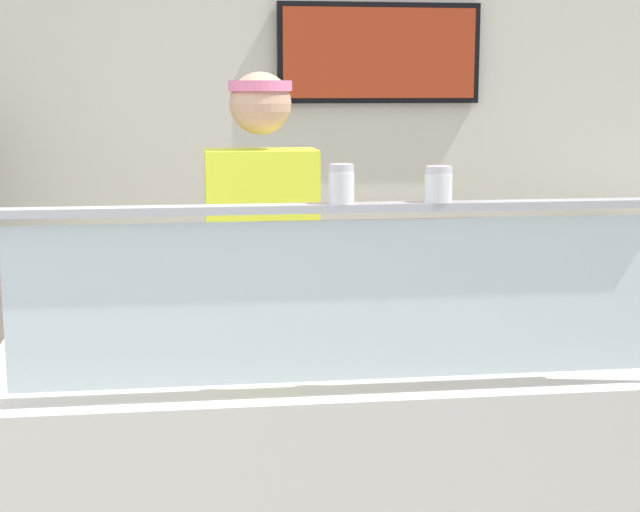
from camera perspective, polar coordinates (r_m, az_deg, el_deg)
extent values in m
cube|color=silver|center=(4.81, -3.44, 5.51)|extent=(6.26, 0.08, 2.70)
cube|color=black|center=(4.82, 3.46, 11.72)|extent=(0.99, 0.04, 0.48)
cube|color=#B23819|center=(4.80, 3.51, 11.73)|extent=(0.94, 0.01, 0.43)
cube|color=silver|center=(2.40, 1.16, -2.65)|extent=(1.60, 0.01, 0.40)
cube|color=#B2B5BC|center=(2.36, 1.18, 2.83)|extent=(1.66, 0.06, 0.02)
cylinder|color=#9EA0A8|center=(2.84, -4.34, -5.59)|extent=(0.48, 0.48, 0.01)
cylinder|color=tan|center=(2.83, -4.35, -5.30)|extent=(0.46, 0.46, 0.02)
cylinder|color=#D65B2D|center=(2.83, -4.35, -5.06)|extent=(0.40, 0.40, 0.01)
cube|color=#ADAFB7|center=(2.81, -4.64, -5.06)|extent=(0.10, 0.29, 0.01)
cylinder|color=white|center=(2.35, 1.26, 4.01)|extent=(0.06, 0.06, 0.08)
cylinder|color=white|center=(2.36, 1.26, 3.73)|extent=(0.05, 0.05, 0.05)
cylinder|color=silver|center=(2.35, 1.27, 5.17)|extent=(0.06, 0.06, 0.02)
cylinder|color=white|center=(2.40, 6.92, 3.97)|extent=(0.07, 0.07, 0.07)
cylinder|color=red|center=(2.40, 6.91, 3.72)|extent=(0.06, 0.06, 0.05)
cylinder|color=silver|center=(2.40, 6.94, 5.02)|extent=(0.06, 0.06, 0.02)
cylinder|color=#23232D|center=(3.54, -5.10, -10.60)|extent=(0.13, 0.13, 0.95)
cylinder|color=#23232D|center=(3.56, -1.50, -10.47)|extent=(0.13, 0.13, 0.95)
cube|color=#D8EA33|center=(3.36, -3.42, 1.53)|extent=(0.38, 0.21, 0.55)
sphere|color=tan|center=(3.33, -3.49, 8.88)|extent=(0.21, 0.21, 0.21)
cylinder|color=pink|center=(3.33, -3.50, 9.87)|extent=(0.21, 0.21, 0.04)
cylinder|color=tan|center=(3.18, 0.14, -0.66)|extent=(0.08, 0.34, 0.08)
cube|color=#B7BABF|center=(4.92, 17.12, -5.37)|extent=(0.70, 0.55, 0.92)
cube|color=silver|center=(4.83, 17.55, 0.15)|extent=(0.44, 0.44, 0.04)
cube|color=silver|center=(4.81, 17.36, 0.67)|extent=(0.42, 0.42, 0.05)
cube|color=silver|center=(4.81, 17.61, 1.21)|extent=(0.43, 0.43, 0.04)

